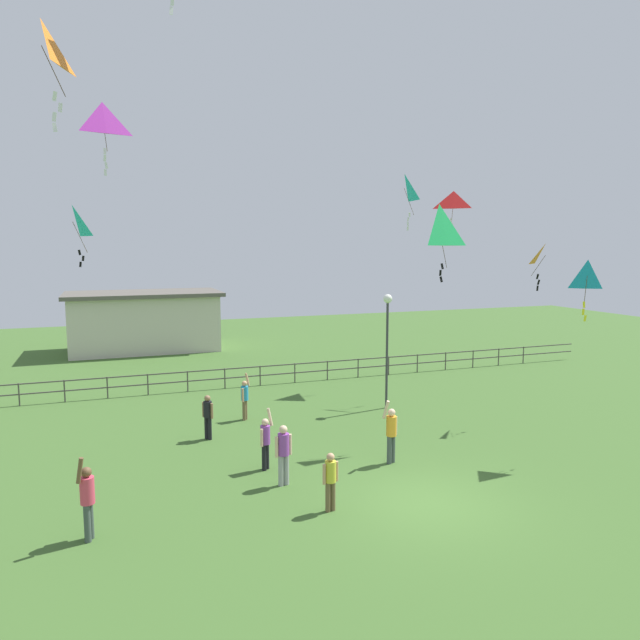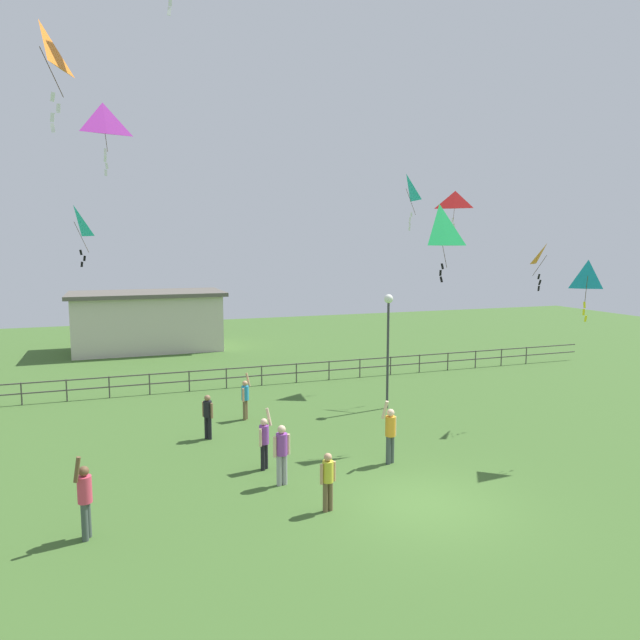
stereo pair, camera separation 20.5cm
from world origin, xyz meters
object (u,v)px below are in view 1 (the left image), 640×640
person_0 (283,451)px  kite_0 (453,203)px  kite_1 (404,190)px  lamppost (387,326)px  kite_7 (439,227)px  person_1 (87,497)px  person_4 (245,397)px  person_3 (391,431)px  kite_2 (42,49)px  kite_4 (587,278)px  person_6 (265,440)px  kite_3 (545,257)px  kite_5 (73,223)px  person_5 (208,414)px  kite_6 (103,121)px  person_2 (330,478)px

person_0 → kite_0: bearing=36.5°
kite_1 → lamppost: bearing=-125.5°
kite_7 → lamppost: bearing=91.1°
person_1 → person_4: 9.46m
person_3 → kite_0: bearing=47.0°
lamppost → person_4: bearing=176.1°
kite_2 → kite_4: size_ratio=1.24×
kite_7 → person_6: bearing=-169.8°
kite_3 → kite_4: 3.92m
kite_7 → kite_5: bearing=153.0°
person_4 → person_6: 5.16m
person_5 → kite_7: bearing=-16.0°
kite_2 → person_0: bearing=3.9°
person_4 → lamppost: bearing=-3.9°
lamppost → person_4: size_ratio=2.63×
kite_0 → kite_5: size_ratio=0.99×
lamppost → kite_4: bearing=-65.3°
lamppost → kite_2: 15.22m
person_4 → kite_5: kite_5 is taller
kite_0 → kite_5: bearing=176.8°
kite_0 → kite_7: size_ratio=0.85×
person_5 → kite_6: bearing=165.3°
person_3 → kite_3: 9.27m
kite_5 → kite_6: kite_6 is taller
person_5 → kite_6: kite_6 is taller
kite_0 → kite_6: kite_6 is taller
person_4 → kite_1: 12.47m
person_6 → kite_7: size_ratio=0.70×
person_1 → kite_6: (0.72, 6.77, 9.50)m
person_0 → person_2: bearing=-71.7°
kite_1 → kite_3: bearing=-74.9°
person_1 → person_0: bearing=15.7°
kite_6 → person_3: bearing=-32.2°
person_5 → kite_5: 8.60m
person_4 → kite_4: bearing=-39.3°
kite_7 → person_4: bearing=146.0°
person_6 → kite_2: 11.33m
person_2 → person_5: (-1.96, 6.53, 0.03)m
kite_4 → kite_7: 4.92m
person_5 → kite_5: bearing=137.4°
person_4 → kite_1: size_ratio=0.69×
lamppost → person_2: lamppost is taller
person_6 → person_2: bearing=-75.7°
person_4 → kite_4: size_ratio=0.94×
person_3 → kite_7: (2.71, 1.97, 6.23)m
person_1 → kite_4: bearing=1.6°
person_2 → kite_7: bearing=37.7°
kite_6 → kite_2: bearing=-101.8°
person_6 → person_5: bearing=108.9°
person_1 → person_3: (8.54, 1.85, -0.00)m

